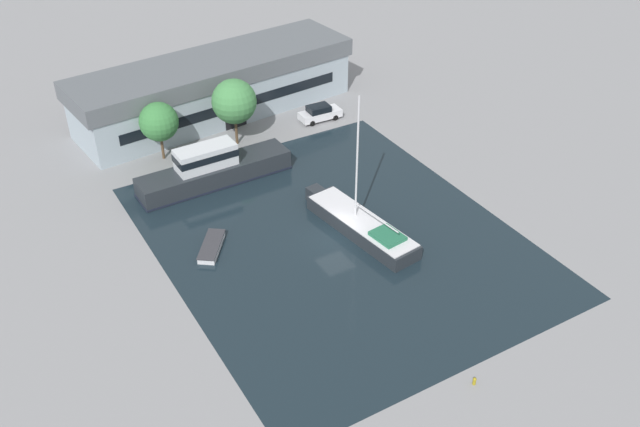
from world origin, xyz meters
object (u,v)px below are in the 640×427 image
sailboat_moored (360,225)px  small_dinghy (212,247)px  warehouse_building (215,86)px  quay_tree_by_water (159,122)px  parked_car (320,113)px  motor_cruiser (212,169)px  quay_tree_near_building (234,101)px

sailboat_moored → small_dinghy: 11.90m
warehouse_building → sailboat_moored: 25.54m
quay_tree_by_water → sailboat_moored: (9.50, -19.27, -3.13)m
parked_car → small_dinghy: parked_car is taller
quay_tree_by_water → parked_car: 16.93m
warehouse_building → motor_cruiser: (-5.82, -12.51, -1.70)m
small_dinghy → quay_tree_near_building: bearing=94.7°
quay_tree_by_water → parked_car: bearing=-2.3°
warehouse_building → quay_tree_near_building: size_ratio=4.56×
warehouse_building → small_dinghy: bearing=-120.6°
quay_tree_by_water → motor_cruiser: quay_tree_by_water is taller
sailboat_moored → motor_cruiser: bearing=111.8°
warehouse_building → motor_cruiser: bearing=-120.8°
quay_tree_near_building → small_dinghy: bearing=-121.6°
sailboat_moored → warehouse_building: bearing=85.7°
quay_tree_near_building → parked_car: (9.47, 0.22, -3.66)m
small_dinghy → motor_cruiser: bearing=102.0°
sailboat_moored → small_dinghy: sailboat_moored is taller
quay_tree_by_water → small_dinghy: (-1.75, -15.40, -3.55)m
motor_cruiser → small_dinghy: bearing=154.5°
quay_tree_near_building → sailboat_moored: sailboat_moored is taller
quay_tree_by_water → motor_cruiser: bearing=-70.1°
warehouse_building → parked_car: (8.51, -6.78, -2.24)m
quay_tree_near_building → parked_car: 10.16m
quay_tree_near_building → motor_cruiser: bearing=-131.4°
parked_car → sailboat_moored: bearing=-19.2°
warehouse_building → quay_tree_near_building: bearing=-103.7°
parked_car → motor_cruiser: motor_cruiser is taller
quay_tree_by_water → parked_car: (16.65, -0.66, -3.00)m
sailboat_moored → quay_tree_near_building: bearing=89.8°
quay_tree_by_water → parked_car: size_ratio=1.28×
warehouse_building → quay_tree_by_water: warehouse_building is taller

